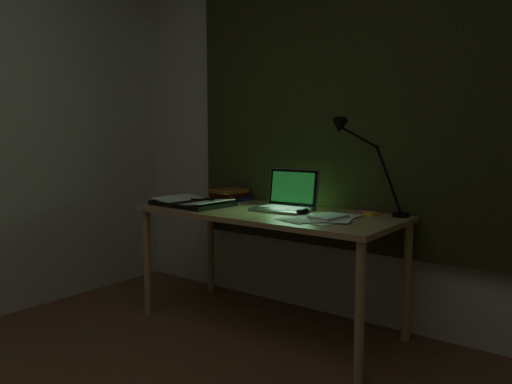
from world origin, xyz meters
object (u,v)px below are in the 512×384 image
laptop (282,190)px  desk_lamp (402,170)px  open_textbook (193,202)px  book_stack (231,194)px  loose_papers (323,216)px  desk (268,269)px

laptop → desk_lamp: 0.68m
open_textbook → book_stack: 0.31m
book_stack → loose_papers: size_ratio=0.66×
desk → desk_lamp: 0.95m
book_stack → desk_lamp: bearing=3.3°
open_textbook → desk_lamp: 1.28m
laptop → desk_lamp: desk_lamp is taller
desk → open_textbook: 0.64m
desk → open_textbook: (-0.51, -0.10, 0.37)m
book_stack → loose_papers: bearing=-14.4°
desk → book_stack: (-0.46, 0.20, 0.39)m
open_textbook → loose_papers: 0.88m
desk → desk_lamp: (0.69, 0.27, 0.60)m
open_textbook → book_stack: (0.06, 0.30, 0.02)m
desk_lamp → open_textbook: bearing=-152.8°
desk → open_textbook: bearing=-168.8°
book_stack → desk_lamp: (1.15, 0.07, 0.21)m
laptop → open_textbook: laptop is taller
desk → book_stack: 0.64m
loose_papers → desk_lamp: desk_lamp is taller
laptop → loose_papers: (0.30, -0.06, -0.11)m
open_textbook → book_stack: book_stack is taller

